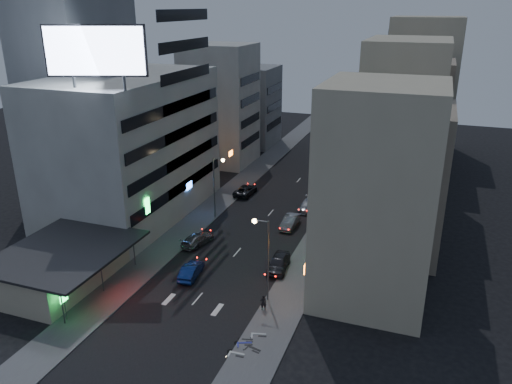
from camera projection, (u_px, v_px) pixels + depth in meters
The scene contains 29 objects.
ground at pixel (177, 323), 43.38m from camera, with size 180.00×180.00×0.00m, color black.
sidewalk_left at pixel (227, 195), 72.30m from camera, with size 4.00×120.00×0.12m, color #4C4C4F.
sidewalk_right at pixel (336, 209), 67.20m from camera, with size 4.00×120.00×0.12m, color #4C4C4F.
food_court at pixel (60, 265), 48.87m from camera, with size 11.00×13.00×3.88m.
white_building at pixel (130, 147), 63.21m from camera, with size 14.00×24.00×18.00m, color #BBBBB6.
grey_tower at pixel (79, 77), 65.90m from camera, with size 10.00×14.00×34.00m, color gray.
shophouse_near at pixel (377, 196), 44.31m from camera, with size 10.00×11.00×20.00m, color #B7AB8F.
shophouse_mid at pixel (393, 178), 54.97m from camera, with size 11.00×12.00×16.00m, color gray.
shophouse_far at pixel (401, 126), 65.51m from camera, with size 10.00×14.00×22.00m, color #B7AB8F.
far_left_a at pixel (220, 105), 84.38m from camera, with size 11.00×10.00×20.00m, color #BBBBB6.
far_left_b at pixel (245, 106), 96.86m from camera, with size 12.00×10.00×15.00m, color gray.
far_right_a at pixel (411, 118), 79.25m from camera, with size 11.00×12.00×18.00m, color gray.
far_right_b at pixel (421, 86), 90.35m from camera, with size 12.00×12.00×24.00m, color #B7AB8F.
billboard at pixel (95, 51), 48.65m from camera, with size 9.52×3.75×6.20m.
street_lamp_right_near at pixel (264, 248), 44.88m from camera, with size 1.60×0.44×8.02m.
street_lamp_left at pixel (217, 179), 62.72m from camera, with size 1.60×0.44×8.02m.
street_lamp_right_far at pixel (338, 151), 74.79m from camera, with size 1.60×0.44×8.02m.
parked_car_right_near at pixel (279, 263), 51.74m from camera, with size 1.88×4.67×1.59m, color #29292E.
parked_car_right_mid at pixel (290, 222), 61.74m from camera, with size 1.54×4.42×1.45m, color gray.
parked_car_left at pixel (245, 190), 72.36m from camera, with size 2.25×4.87×1.35m, color #27282D.
parked_car_right_far at pixel (307, 205), 66.98m from camera, with size 1.82×4.48×1.30m, color gray.
road_car_blue at pixel (191, 271), 50.46m from camera, with size 1.49×4.29×1.41m, color navy.
road_car_silver at pixel (198, 239), 57.29m from camera, with size 1.88×4.62×1.34m, color gray.
person at pixel (263, 303), 44.73m from camera, with size 0.56×0.37×1.53m, color black.
scooter_black_a at pixel (261, 345), 39.52m from camera, with size 1.83×0.61×1.12m, color black, non-canonical shape.
scooter_silver_a at pixel (245, 348), 39.11m from camera, with size 1.89×0.63×1.16m, color #94979A, non-canonical shape.
scooter_blue at pixel (252, 336), 40.54m from camera, with size 1.82×0.61×1.11m, color navy, non-canonical shape.
scooter_black_b at pixel (253, 334), 40.89m from camera, with size 1.59×0.53×0.97m, color black, non-canonical shape.
scooter_silver_b at pixel (266, 328), 41.55m from camera, with size 1.87×0.62×1.14m, color #9EA1A5, non-canonical shape.
Camera 1 is at (18.92, -32.04, 25.96)m, focal length 35.00 mm.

